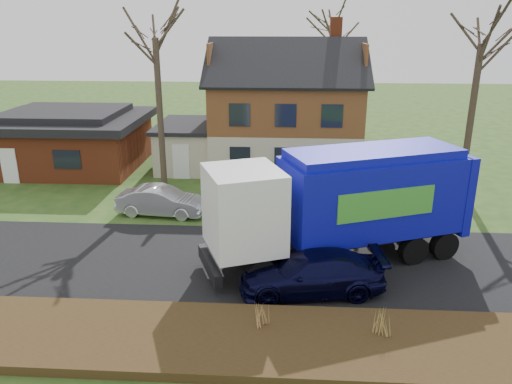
{
  "coord_description": "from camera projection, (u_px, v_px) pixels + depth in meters",
  "views": [
    {
      "loc": [
        2.05,
        -17.72,
        9.11
      ],
      "look_at": [
        0.81,
        2.5,
        2.09
      ],
      "focal_mm": 35.0,
      "sensor_mm": 36.0,
      "label": 1
    }
  ],
  "objects": [
    {
      "name": "garbage_truck",
      "position": [
        345.0,
        199.0,
        19.17
      ],
      "size": [
        10.71,
        6.4,
        4.46
      ],
      "rotation": [
        0.0,
        0.0,
        0.37
      ],
      "color": "black",
      "rests_on": "ground"
    },
    {
      "name": "ranch_house",
      "position": [
        68.0,
        139.0,
        32.17
      ],
      "size": [
        9.8,
        8.2,
        3.7
      ],
      "color": "#984021",
      "rests_on": "ground"
    },
    {
      "name": "navy_wagon",
      "position": [
        311.0,
        273.0,
        17.41
      ],
      "size": [
        5.3,
        2.68,
        1.47
      ],
      "primitive_type": "imported",
      "rotation": [
        0.0,
        0.0,
        -1.45
      ],
      "color": "black",
      "rests_on": "ground"
    },
    {
      "name": "grass_clump_east",
      "position": [
        382.0,
        321.0,
        14.58
      ],
      "size": [
        0.37,
        0.31,
        0.93
      ],
      "color": "#A38A48",
      "rests_on": "mulch_verge"
    },
    {
      "name": "tree_back",
      "position": [
        335.0,
        9.0,
        36.0
      ],
      "size": [
        3.72,
        3.72,
        11.78
      ],
      "color": "#403626",
      "rests_on": "ground"
    },
    {
      "name": "ground",
      "position": [
        232.0,
        262.0,
        19.81
      ],
      "size": [
        120.0,
        120.0,
        0.0
      ],
      "primitive_type": "plane",
      "color": "#264818",
      "rests_on": "ground"
    },
    {
      "name": "road",
      "position": [
        232.0,
        262.0,
        19.81
      ],
      "size": [
        80.0,
        7.0,
        0.02
      ],
      "primitive_type": "cube",
      "color": "black",
      "rests_on": "ground"
    },
    {
      "name": "main_house",
      "position": [
        278.0,
        104.0,
        31.52
      ],
      "size": [
        12.95,
        8.95,
        9.26
      ],
      "color": "beige",
      "rests_on": "ground"
    },
    {
      "name": "mulch_verge",
      "position": [
        213.0,
        339.0,
        14.76
      ],
      "size": [
        80.0,
        3.5,
        0.3
      ],
      "primitive_type": "cube",
      "color": "black",
      "rests_on": "ground"
    },
    {
      "name": "tree_front_west",
      "position": [
        154.0,
        13.0,
        25.6
      ],
      "size": [
        3.84,
        3.84,
        11.42
      ],
      "color": "#413427",
      "rests_on": "ground"
    },
    {
      "name": "grass_clump_mid",
      "position": [
        262.0,
        312.0,
        15.04
      ],
      "size": [
        0.33,
        0.27,
        0.93
      ],
      "color": "tan",
      "rests_on": "mulch_verge"
    },
    {
      "name": "tree_front_east",
      "position": [
        485.0,
        17.0,
        25.14
      ],
      "size": [
        4.09,
        4.09,
        11.37
      ],
      "color": "#3D2F24",
      "rests_on": "ground"
    },
    {
      "name": "silver_sedan",
      "position": [
        161.0,
        201.0,
        24.39
      ],
      "size": [
        4.41,
        1.91,
        1.41
      ],
      "primitive_type": "imported",
      "rotation": [
        0.0,
        0.0,
        1.47
      ],
      "color": "#B5B9BE",
      "rests_on": "ground"
    }
  ]
}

